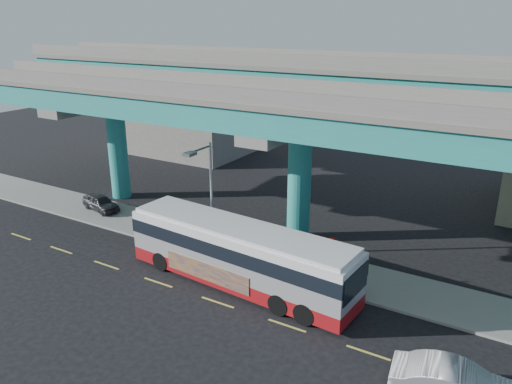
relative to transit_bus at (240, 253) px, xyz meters
The scene contains 9 objects.
ground 2.66m from the transit_bus, 89.47° to the right, with size 120.00×120.00×0.00m, color black.
sidewalk 4.06m from the transit_bus, 89.73° to the left, with size 70.00×4.00×0.15m, color gray.
lane_markings 2.88m from the transit_bus, 89.54° to the right, with size 58.00×0.12×0.01m.
viaduct 10.24m from the transit_bus, 89.86° to the left, with size 52.00×12.40×11.70m.
building_concrete 29.93m from the transit_bus, 132.08° to the left, with size 12.00×10.00×9.00m, color gray.
transit_bus is the anchor object (origin of this frame).
parked_car 15.29m from the transit_bus, 165.60° to the left, with size 3.68×2.08×1.18m, color #2E2E33.
street_lamp 4.63m from the transit_bus, 154.24° to the left, with size 0.50×2.31×6.97m.
stop_sign 4.91m from the transit_bus, 28.05° to the left, with size 0.62×0.59×2.75m.
Camera 1 is at (13.07, -18.48, 13.84)m, focal length 35.00 mm.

